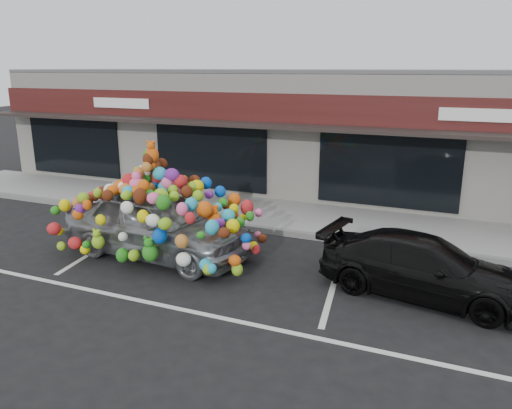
% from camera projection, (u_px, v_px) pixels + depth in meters
% --- Properties ---
extents(ground, '(90.00, 90.00, 0.00)m').
position_uv_depth(ground, '(215.00, 263.00, 11.59)').
color(ground, black).
rests_on(ground, ground).
extents(shop_building, '(24.00, 7.20, 4.31)m').
position_uv_depth(shop_building, '(319.00, 129.00, 18.51)').
color(shop_building, white).
rests_on(shop_building, ground).
extents(sidewalk, '(26.00, 3.00, 0.15)m').
position_uv_depth(sidewalk, '(276.00, 215.00, 15.12)').
color(sidewalk, gray).
rests_on(sidewalk, ground).
extents(kerb, '(26.00, 0.18, 0.16)m').
position_uv_depth(kerb, '(257.00, 229.00, 13.79)').
color(kerb, slate).
rests_on(kerb, ground).
extents(parking_stripe_left, '(0.73, 4.37, 0.01)m').
position_uv_depth(parking_stripe_left, '(109.00, 242.00, 12.97)').
color(parking_stripe_left, silver).
rests_on(parking_stripe_left, ground).
extents(parking_stripe_mid, '(0.73, 4.37, 0.01)m').
position_uv_depth(parking_stripe_mid, '(335.00, 279.00, 10.71)').
color(parking_stripe_mid, silver).
rests_on(parking_stripe_mid, ground).
extents(lane_line, '(14.00, 0.12, 0.01)m').
position_uv_depth(lane_line, '(255.00, 325.00, 8.80)').
color(lane_line, silver).
rests_on(lane_line, ground).
extents(toy_car, '(3.37, 5.13, 2.91)m').
position_uv_depth(toy_car, '(156.00, 216.00, 11.82)').
color(toy_car, '#979CA1').
rests_on(toy_car, ground).
extents(black_sedan, '(2.30, 4.31, 1.19)m').
position_uv_depth(black_sedan, '(424.00, 267.00, 9.82)').
color(black_sedan, black).
rests_on(black_sedan, ground).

